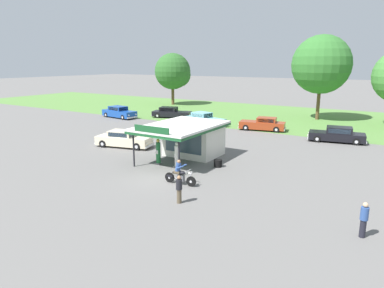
{
  "coord_description": "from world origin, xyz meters",
  "views": [
    {
      "loc": [
        13.29,
        -17.64,
        7.45
      ],
      "look_at": [
        -0.19,
        4.1,
        1.4
      ],
      "focal_mm": 32.47,
      "sensor_mm": 36.0,
      "label": 1
    }
  ],
  "objects_px": {
    "motorcycle_with_rider": "(180,174)",
    "bystander_chatting_near_pumps": "(364,219)",
    "spare_tire_stack": "(218,163)",
    "gas_pump_offside": "(177,156)",
    "parked_car_back_row_centre_left": "(204,120)",
    "featured_classic_sedan": "(124,139)",
    "parked_car_back_row_far_right": "(263,124)",
    "parked_car_back_row_left": "(337,135)",
    "parked_car_back_row_centre_right": "(119,112)",
    "gas_pump_nearside": "(158,153)",
    "bystander_admiring_sedan": "(179,189)",
    "parked_car_second_row_spare": "(171,113)"
  },
  "relations": [
    {
      "from": "featured_classic_sedan",
      "to": "bystander_admiring_sedan",
      "type": "height_order",
      "value": "bystander_admiring_sedan"
    },
    {
      "from": "bystander_chatting_near_pumps",
      "to": "bystander_admiring_sedan",
      "type": "xyz_separation_m",
      "value": [
        -8.89,
        -1.07,
        -0.04
      ]
    },
    {
      "from": "gas_pump_offside",
      "to": "bystander_admiring_sedan",
      "type": "xyz_separation_m",
      "value": [
        3.75,
        -5.31,
        -0.06
      ]
    },
    {
      "from": "parked_car_back_row_left",
      "to": "parked_car_back_row_centre_left",
      "type": "distance_m",
      "value": 15.22
    },
    {
      "from": "featured_classic_sedan",
      "to": "parked_car_back_row_left",
      "type": "height_order",
      "value": "featured_classic_sedan"
    },
    {
      "from": "parked_car_back_row_centre_left",
      "to": "spare_tire_stack",
      "type": "xyz_separation_m",
      "value": [
        9.32,
        -14.21,
        -0.43
      ]
    },
    {
      "from": "gas_pump_offside",
      "to": "bystander_admiring_sedan",
      "type": "relative_size",
      "value": 1.23
    },
    {
      "from": "gas_pump_nearside",
      "to": "parked_car_back_row_centre_right",
      "type": "relative_size",
      "value": 0.35
    },
    {
      "from": "featured_classic_sedan",
      "to": "bystander_admiring_sedan",
      "type": "distance_m",
      "value": 13.95
    },
    {
      "from": "featured_classic_sedan",
      "to": "parked_car_second_row_spare",
      "type": "xyz_separation_m",
      "value": [
        -6.13,
        16.11,
        -0.02
      ]
    },
    {
      "from": "gas_pump_offside",
      "to": "parked_car_back_row_centre_right",
      "type": "bearing_deg",
      "value": 142.84
    },
    {
      "from": "bystander_chatting_near_pumps",
      "to": "parked_car_back_row_left",
      "type": "bearing_deg",
      "value": 102.72
    },
    {
      "from": "parked_car_back_row_centre_left",
      "to": "spare_tire_stack",
      "type": "bearing_deg",
      "value": -56.73
    },
    {
      "from": "gas_pump_offside",
      "to": "parked_car_second_row_spare",
      "type": "height_order",
      "value": "gas_pump_offside"
    },
    {
      "from": "featured_classic_sedan",
      "to": "parked_car_back_row_far_right",
      "type": "xyz_separation_m",
      "value": [
        7.86,
        14.03,
        -0.01
      ]
    },
    {
      "from": "parked_car_back_row_left",
      "to": "bystander_admiring_sedan",
      "type": "relative_size",
      "value": 3.51
    },
    {
      "from": "motorcycle_with_rider",
      "to": "parked_car_back_row_centre_right",
      "type": "height_order",
      "value": "motorcycle_with_rider"
    },
    {
      "from": "motorcycle_with_rider",
      "to": "bystander_chatting_near_pumps",
      "type": "distance_m",
      "value": 10.61
    },
    {
      "from": "featured_classic_sedan",
      "to": "parked_car_back_row_far_right",
      "type": "relative_size",
      "value": 1.01
    },
    {
      "from": "gas_pump_nearside",
      "to": "bystander_chatting_near_pumps",
      "type": "distance_m",
      "value": 14.94
    },
    {
      "from": "gas_pump_nearside",
      "to": "gas_pump_offside",
      "type": "bearing_deg",
      "value": -0.0
    },
    {
      "from": "gas_pump_offside",
      "to": "gas_pump_nearside",
      "type": "bearing_deg",
      "value": 180.0
    },
    {
      "from": "motorcycle_with_rider",
      "to": "parked_car_back_row_centre_left",
      "type": "bearing_deg",
      "value": 115.66
    },
    {
      "from": "motorcycle_with_rider",
      "to": "gas_pump_nearside",
      "type": "bearing_deg",
      "value": 143.41
    },
    {
      "from": "parked_car_back_row_left",
      "to": "parked_car_second_row_spare",
      "type": "bearing_deg",
      "value": 170.04
    },
    {
      "from": "gas_pump_offside",
      "to": "featured_classic_sedan",
      "type": "relative_size",
      "value": 0.35
    },
    {
      "from": "motorcycle_with_rider",
      "to": "parked_car_back_row_left",
      "type": "relative_size",
      "value": 0.41
    },
    {
      "from": "motorcycle_with_rider",
      "to": "spare_tire_stack",
      "type": "distance_m",
      "value": 4.57
    },
    {
      "from": "parked_car_back_row_left",
      "to": "bystander_chatting_near_pumps",
      "type": "distance_m",
      "value": 19.68
    },
    {
      "from": "parked_car_back_row_left",
      "to": "motorcycle_with_rider",
      "type": "bearing_deg",
      "value": -109.17
    },
    {
      "from": "parked_car_back_row_centre_left",
      "to": "bystander_chatting_near_pumps",
      "type": "xyz_separation_m",
      "value": [
        19.53,
        -20.16,
        0.15
      ]
    },
    {
      "from": "parked_car_back_row_far_right",
      "to": "parked_car_back_row_left",
      "type": "bearing_deg",
      "value": -12.5
    },
    {
      "from": "motorcycle_with_rider",
      "to": "bystander_chatting_near_pumps",
      "type": "height_order",
      "value": "bystander_chatting_near_pumps"
    },
    {
      "from": "parked_car_back_row_centre_right",
      "to": "parked_car_back_row_centre_left",
      "type": "bearing_deg",
      "value": 4.05
    },
    {
      "from": "spare_tire_stack",
      "to": "gas_pump_offside",
      "type": "bearing_deg",
      "value": -144.89
    },
    {
      "from": "parked_car_back_row_far_right",
      "to": "spare_tire_stack",
      "type": "relative_size",
      "value": 8.9
    },
    {
      "from": "parked_car_back_row_left",
      "to": "parked_car_back_row_centre_right",
      "type": "bearing_deg",
      "value": 179.89
    },
    {
      "from": "bystander_chatting_near_pumps",
      "to": "motorcycle_with_rider",
      "type": "bearing_deg",
      "value": 172.37
    },
    {
      "from": "gas_pump_nearside",
      "to": "parked_car_back_row_centre_right",
      "type": "height_order",
      "value": "gas_pump_nearside"
    },
    {
      "from": "spare_tire_stack",
      "to": "parked_car_second_row_spare",
      "type": "bearing_deg",
      "value": 133.45
    },
    {
      "from": "gas_pump_offside",
      "to": "parked_car_back_row_left",
      "type": "height_order",
      "value": "gas_pump_offside"
    },
    {
      "from": "featured_classic_sedan",
      "to": "parked_car_back_row_far_right",
      "type": "height_order",
      "value": "featured_classic_sedan"
    },
    {
      "from": "gas_pump_nearside",
      "to": "spare_tire_stack",
      "type": "bearing_deg",
      "value": 22.58
    },
    {
      "from": "parked_car_back_row_centre_left",
      "to": "bystander_chatting_near_pumps",
      "type": "bearing_deg",
      "value": -45.92
    },
    {
      "from": "parked_car_back_row_left",
      "to": "gas_pump_nearside",
      "type": "bearing_deg",
      "value": -123.75
    },
    {
      "from": "gas_pump_offside",
      "to": "parked_car_back_row_left",
      "type": "bearing_deg",
      "value": 60.94
    },
    {
      "from": "parked_car_back_row_centre_right",
      "to": "spare_tire_stack",
      "type": "height_order",
      "value": "parked_car_back_row_centre_right"
    },
    {
      "from": "gas_pump_nearside",
      "to": "spare_tire_stack",
      "type": "distance_m",
      "value": 4.51
    },
    {
      "from": "featured_classic_sedan",
      "to": "spare_tire_stack",
      "type": "bearing_deg",
      "value": -5.73
    },
    {
      "from": "parked_car_second_row_spare",
      "to": "parked_car_back_row_centre_right",
      "type": "xyz_separation_m",
      "value": [
        -6.03,
        -3.82,
        0.06
      ]
    }
  ]
}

